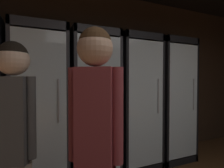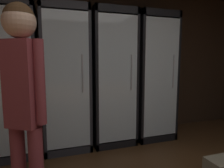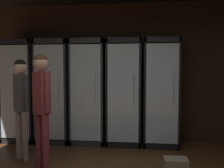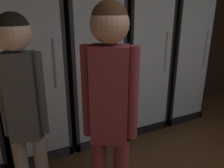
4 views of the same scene
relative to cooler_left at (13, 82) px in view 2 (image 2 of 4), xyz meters
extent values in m
cube|color=#382619|center=(1.44, 0.32, 0.40)|extent=(6.00, 0.06, 2.80)
cube|color=#2B2B30|center=(0.00, 0.25, 0.02)|extent=(0.65, 0.04, 2.04)
cube|color=#2B2B30|center=(0.31, -0.05, 0.02)|extent=(0.04, 0.63, 2.04)
cube|color=#2B2B30|center=(0.00, -0.05, 0.99)|extent=(0.65, 0.63, 0.10)
cube|color=#2B2B30|center=(0.00, -0.05, -0.95)|extent=(0.65, 0.63, 0.10)
cube|color=white|center=(0.00, 0.22, 0.02)|extent=(0.57, 0.02, 1.80)
cube|color=silver|center=(0.00, -0.35, 0.02)|extent=(0.57, 0.02, 1.80)
cylinder|color=#B2B2B7|center=(0.20, -0.38, 0.12)|extent=(0.02, 0.02, 0.50)
cube|color=silver|center=(0.00, -0.05, -0.88)|extent=(0.55, 0.55, 0.02)
cylinder|color=#336B38|center=(-0.14, -0.03, -0.78)|extent=(0.07, 0.07, 0.19)
cylinder|color=#336B38|center=(-0.14, -0.03, -0.65)|extent=(0.02, 0.02, 0.07)
cylinder|color=#2D2D33|center=(-0.14, -0.03, -0.79)|extent=(0.08, 0.08, 0.05)
cylinder|color=black|center=(0.15, -0.04, -0.77)|extent=(0.07, 0.07, 0.20)
cylinder|color=black|center=(0.15, -0.04, -0.64)|extent=(0.02, 0.02, 0.06)
cylinder|color=#B2332D|center=(0.15, -0.04, -0.80)|extent=(0.07, 0.07, 0.06)
cube|color=silver|center=(0.00, -0.05, -0.28)|extent=(0.55, 0.55, 0.02)
cylinder|color=brown|center=(-0.15, -0.03, -0.16)|extent=(0.07, 0.07, 0.24)
cylinder|color=brown|center=(-0.15, -0.03, 0.00)|extent=(0.02, 0.02, 0.09)
cylinder|color=white|center=(-0.15, -0.03, -0.16)|extent=(0.07, 0.07, 0.08)
cylinder|color=black|center=(0.14, -0.08, -0.18)|extent=(0.06, 0.06, 0.19)
cylinder|color=black|center=(0.14, -0.08, -0.04)|extent=(0.02, 0.02, 0.10)
cylinder|color=white|center=(0.14, -0.08, -0.19)|extent=(0.06, 0.06, 0.06)
cube|color=silver|center=(0.00, -0.05, 0.31)|extent=(0.55, 0.55, 0.02)
cylinder|color=black|center=(0.00, -0.06, 0.42)|extent=(0.06, 0.06, 0.19)
cylinder|color=black|center=(0.00, -0.06, 0.55)|extent=(0.02, 0.02, 0.08)
cylinder|color=white|center=(0.00, -0.06, 0.41)|extent=(0.07, 0.07, 0.05)
cylinder|color=brown|center=(0.18, -0.03, 0.42)|extent=(0.07, 0.07, 0.20)
cylinder|color=brown|center=(0.18, -0.03, 0.55)|extent=(0.02, 0.02, 0.06)
cylinder|color=beige|center=(0.18, -0.03, 0.41)|extent=(0.07, 0.07, 0.05)
cube|color=#2B2B30|center=(0.70, 0.25, 0.02)|extent=(0.65, 0.04, 2.04)
cube|color=#2B2B30|center=(0.40, -0.05, 0.02)|extent=(0.04, 0.63, 2.04)
cube|color=#2B2B30|center=(1.01, -0.05, 0.02)|extent=(0.04, 0.63, 2.04)
cube|color=#2B2B30|center=(0.70, -0.05, 0.99)|extent=(0.65, 0.63, 0.10)
cube|color=#2B2B30|center=(0.70, -0.05, -0.95)|extent=(0.65, 0.63, 0.10)
cube|color=white|center=(0.70, 0.22, 0.02)|extent=(0.57, 0.02, 1.80)
cube|color=silver|center=(0.70, -0.35, 0.02)|extent=(0.57, 0.02, 1.80)
cylinder|color=#B2B2B7|center=(0.90, -0.38, 0.12)|extent=(0.02, 0.02, 0.50)
cube|color=silver|center=(0.70, -0.05, -0.88)|extent=(0.55, 0.55, 0.02)
cylinder|color=#9EAD99|center=(0.51, -0.03, -0.76)|extent=(0.07, 0.07, 0.23)
cylinder|color=#9EAD99|center=(0.51, -0.03, -0.61)|extent=(0.02, 0.02, 0.07)
cylinder|color=tan|center=(0.51, -0.03, -0.78)|extent=(0.08, 0.08, 0.08)
cylinder|color=gray|center=(0.70, -0.02, -0.78)|extent=(0.06, 0.06, 0.18)
cylinder|color=gray|center=(0.70, -0.02, -0.65)|extent=(0.02, 0.02, 0.08)
cylinder|color=beige|center=(0.70, -0.02, -0.79)|extent=(0.07, 0.07, 0.06)
cylinder|color=gray|center=(0.88, -0.04, -0.77)|extent=(0.07, 0.07, 0.21)
cylinder|color=gray|center=(0.88, -0.04, -0.63)|extent=(0.02, 0.02, 0.06)
cylinder|color=tan|center=(0.88, -0.04, -0.76)|extent=(0.08, 0.08, 0.08)
cube|color=silver|center=(0.70, -0.05, -0.43)|extent=(0.55, 0.55, 0.02)
cylinder|color=#336B38|center=(0.51, -0.07, -0.31)|extent=(0.06, 0.06, 0.24)
cylinder|color=#336B38|center=(0.51, -0.07, -0.15)|extent=(0.02, 0.02, 0.08)
cylinder|color=beige|center=(0.51, -0.07, -0.34)|extent=(0.07, 0.07, 0.09)
cylinder|color=gray|center=(0.70, -0.04, -0.32)|extent=(0.07, 0.07, 0.22)
cylinder|color=gray|center=(0.70, -0.04, -0.17)|extent=(0.03, 0.03, 0.07)
cylinder|color=white|center=(0.70, -0.04, -0.31)|extent=(0.07, 0.07, 0.06)
cylinder|color=#336B38|center=(0.89, -0.09, -0.33)|extent=(0.07, 0.07, 0.20)
cylinder|color=#336B38|center=(0.89, -0.09, -0.19)|extent=(0.03, 0.03, 0.07)
cylinder|color=beige|center=(0.89, -0.09, -0.32)|extent=(0.07, 0.07, 0.05)
cube|color=silver|center=(0.70, -0.05, 0.01)|extent=(0.55, 0.55, 0.02)
cylinder|color=#336B38|center=(0.51, -0.04, 0.11)|extent=(0.08, 0.08, 0.18)
cylinder|color=#336B38|center=(0.51, -0.04, 0.24)|extent=(0.03, 0.03, 0.07)
cylinder|color=#2D2D33|center=(0.51, -0.04, 0.09)|extent=(0.08, 0.08, 0.05)
cylinder|color=brown|center=(0.69, -0.09, 0.13)|extent=(0.07, 0.07, 0.22)
cylinder|color=brown|center=(0.69, -0.09, 0.28)|extent=(0.03, 0.03, 0.06)
cylinder|color=#B2332D|center=(0.69, -0.09, 0.14)|extent=(0.08, 0.08, 0.08)
cylinder|color=#9EAD99|center=(0.89, -0.07, 0.13)|extent=(0.07, 0.07, 0.21)
cylinder|color=#9EAD99|center=(0.89, -0.07, 0.27)|extent=(0.02, 0.02, 0.06)
cylinder|color=#2D2D33|center=(0.89, -0.07, 0.13)|extent=(0.07, 0.07, 0.08)
cube|color=silver|center=(0.70, -0.05, 0.46)|extent=(0.55, 0.55, 0.02)
cylinder|color=brown|center=(0.50, -0.03, 0.57)|extent=(0.07, 0.07, 0.21)
cylinder|color=brown|center=(0.50, -0.03, 0.72)|extent=(0.03, 0.03, 0.10)
cylinder|color=white|center=(0.50, -0.03, 0.58)|extent=(0.08, 0.08, 0.05)
cylinder|color=black|center=(0.64, -0.01, 0.59)|extent=(0.07, 0.07, 0.24)
cylinder|color=black|center=(0.64, -0.01, 0.75)|extent=(0.02, 0.02, 0.09)
cylinder|color=beige|center=(0.64, -0.01, 0.59)|extent=(0.08, 0.08, 0.07)
cylinder|color=#194723|center=(0.76, -0.08, 0.57)|extent=(0.07, 0.07, 0.20)
cylinder|color=#194723|center=(0.76, -0.08, 0.71)|extent=(0.02, 0.02, 0.09)
cylinder|color=tan|center=(0.76, -0.08, 0.56)|extent=(0.07, 0.07, 0.07)
cylinder|color=gray|center=(0.92, -0.02, 0.57)|extent=(0.08, 0.08, 0.21)
cylinder|color=gray|center=(0.92, -0.02, 0.72)|extent=(0.03, 0.03, 0.08)
cylinder|color=#B2332D|center=(0.92, -0.02, 0.58)|extent=(0.08, 0.08, 0.08)
cube|color=black|center=(1.40, 0.25, 0.02)|extent=(0.65, 0.04, 2.04)
cube|color=black|center=(1.10, -0.05, 0.02)|extent=(0.04, 0.63, 2.04)
cube|color=black|center=(1.71, -0.05, 0.02)|extent=(0.04, 0.63, 2.04)
cube|color=black|center=(1.40, -0.05, 0.99)|extent=(0.65, 0.63, 0.10)
cube|color=black|center=(1.40, -0.05, -0.95)|extent=(0.65, 0.63, 0.10)
cube|color=white|center=(1.40, 0.22, 0.02)|extent=(0.57, 0.02, 1.80)
cube|color=silver|center=(1.40, -0.35, 0.02)|extent=(0.57, 0.02, 1.80)
cylinder|color=#B2B2B7|center=(1.60, -0.38, 0.12)|extent=(0.02, 0.02, 0.50)
cube|color=silver|center=(1.40, -0.05, -0.88)|extent=(0.55, 0.55, 0.02)
cylinder|color=#336B38|center=(1.27, -0.01, -0.77)|extent=(0.07, 0.07, 0.20)
cylinder|color=#336B38|center=(1.27, -0.01, -0.63)|extent=(0.03, 0.03, 0.08)
cylinder|color=#2D2D33|center=(1.27, -0.01, -0.78)|extent=(0.07, 0.07, 0.08)
cylinder|color=brown|center=(1.54, -0.03, -0.78)|extent=(0.06, 0.06, 0.19)
cylinder|color=brown|center=(1.54, -0.03, -0.63)|extent=(0.02, 0.02, 0.10)
cylinder|color=#2D2D33|center=(1.54, -0.03, -0.80)|extent=(0.07, 0.07, 0.05)
cube|color=silver|center=(1.40, -0.05, -0.43)|extent=(0.55, 0.55, 0.02)
cylinder|color=#336B38|center=(1.19, -0.09, -0.33)|extent=(0.07, 0.07, 0.20)
cylinder|color=#336B38|center=(1.19, -0.09, -0.18)|extent=(0.03, 0.03, 0.09)
cylinder|color=#2D2D33|center=(1.19, -0.09, -0.33)|extent=(0.07, 0.07, 0.05)
cylinder|color=gray|center=(1.34, -0.08, -0.31)|extent=(0.07, 0.07, 0.23)
cylinder|color=gray|center=(1.34, -0.08, -0.16)|extent=(0.02, 0.02, 0.07)
cylinder|color=beige|center=(1.34, -0.08, -0.33)|extent=(0.07, 0.07, 0.09)
cylinder|color=brown|center=(1.47, -0.05, -0.31)|extent=(0.07, 0.07, 0.23)
cylinder|color=brown|center=(1.47, -0.05, -0.16)|extent=(0.02, 0.02, 0.07)
cylinder|color=tan|center=(1.47, -0.05, -0.33)|extent=(0.07, 0.07, 0.07)
cylinder|color=gray|center=(1.60, -0.08, -0.31)|extent=(0.06, 0.06, 0.22)
cylinder|color=gray|center=(1.60, -0.08, -0.15)|extent=(0.02, 0.02, 0.10)
cylinder|color=tan|center=(1.60, -0.08, -0.35)|extent=(0.06, 0.06, 0.08)
cube|color=silver|center=(1.40, -0.05, 0.01)|extent=(0.55, 0.55, 0.02)
cylinder|color=#194723|center=(1.20, -0.02, 0.14)|extent=(0.06, 0.06, 0.23)
cylinder|color=#194723|center=(1.20, -0.02, 0.30)|extent=(0.02, 0.02, 0.09)
cylinder|color=tan|center=(1.20, -0.02, 0.14)|extent=(0.06, 0.06, 0.06)
cylinder|color=#194723|center=(1.33, -0.03, 0.12)|extent=(0.06, 0.06, 0.20)
cylinder|color=#194723|center=(1.33, -0.03, 0.27)|extent=(0.02, 0.02, 0.09)
cylinder|color=#2D2D33|center=(1.33, -0.03, 0.10)|extent=(0.07, 0.07, 0.08)
cylinder|color=gray|center=(1.47, -0.08, 0.12)|extent=(0.07, 0.07, 0.19)
cylinder|color=gray|center=(1.47, -0.08, 0.26)|extent=(0.02, 0.02, 0.09)
cylinder|color=tan|center=(1.47, -0.08, 0.11)|extent=(0.07, 0.07, 0.07)
cylinder|color=black|center=(1.61, -0.02, 0.11)|extent=(0.06, 0.06, 0.18)
cylinder|color=black|center=(1.61, -0.02, 0.23)|extent=(0.02, 0.02, 0.06)
cylinder|color=tan|center=(1.61, -0.02, 0.09)|extent=(0.07, 0.07, 0.06)
cube|color=silver|center=(1.40, -0.05, 0.46)|extent=(0.55, 0.55, 0.02)
cylinder|color=brown|center=(1.23, -0.03, 0.57)|extent=(0.07, 0.07, 0.19)
cylinder|color=brown|center=(1.23, -0.03, 0.69)|extent=(0.02, 0.02, 0.06)
cylinder|color=white|center=(1.23, -0.03, 0.55)|extent=(0.07, 0.07, 0.07)
cylinder|color=#194723|center=(1.40, -0.08, 0.57)|extent=(0.06, 0.06, 0.19)
cylinder|color=#194723|center=(1.40, -0.08, 0.71)|extent=(0.02, 0.02, 0.09)
cylinder|color=beige|center=(1.40, -0.08, 0.55)|extent=(0.06, 0.06, 0.08)
cylinder|color=brown|center=(1.60, -0.03, 0.56)|extent=(0.08, 0.08, 0.18)
cylinder|color=brown|center=(1.60, -0.03, 0.70)|extent=(0.03, 0.03, 0.09)
cylinder|color=tan|center=(1.60, -0.03, 0.54)|extent=(0.08, 0.08, 0.07)
cube|color=black|center=(2.11, 0.25, 0.02)|extent=(0.65, 0.04, 2.04)
cube|color=black|center=(1.80, -0.05, 0.02)|extent=(0.04, 0.63, 2.04)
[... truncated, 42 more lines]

